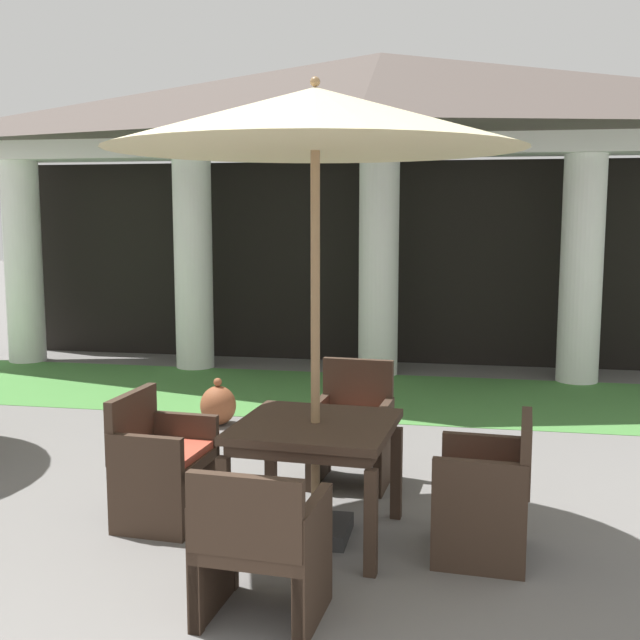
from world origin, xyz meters
name	(u,v)px	position (x,y,z in m)	size (l,w,h in m)	color
background_pavilion	(381,132)	(0.00, 9.42, 2.99)	(10.82, 2.82, 3.91)	white
lawn_strip	(365,395)	(0.00, 8.12, 0.00)	(12.62, 2.31, 0.01)	#47843D
patio_table_near_foreground	(315,438)	(0.19, 4.22, 0.64)	(1.01, 1.01, 0.74)	#38281E
patio_umbrella_near_foreground	(315,123)	(0.19, 4.22, 2.53)	(2.46, 2.46, 2.80)	#2D2D2D
patio_chair_near_foreground_north	(352,430)	(0.26, 5.28, 0.40)	(0.60, 0.57, 0.90)	#38281E
patio_chair_near_foreground_south	(260,545)	(0.11, 3.18, 0.39)	(0.62, 0.58, 0.81)	#38281E
patio_chair_near_foreground_west	(160,460)	(-0.86, 4.30, 0.41)	(0.56, 0.66, 0.85)	#38281E
patio_chair_near_foreground_east	(488,489)	(1.23, 4.15, 0.41)	(0.58, 0.63, 0.85)	#38281E
terracotta_urn	(218,405)	(-1.23, 6.65, 0.19)	(0.34, 0.34, 0.45)	brown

